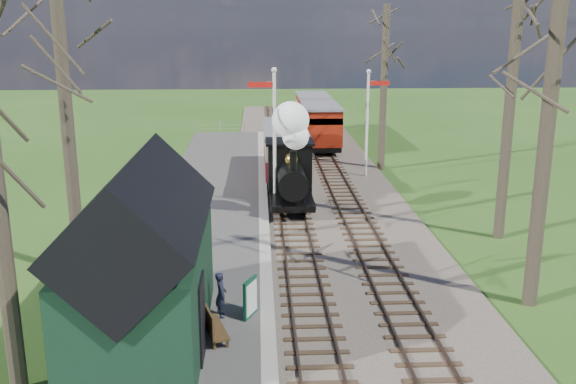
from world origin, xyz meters
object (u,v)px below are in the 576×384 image
Objects in this scene: station_shed at (142,262)px; bench at (211,323)px; semaphore_near at (273,129)px; red_carriage_b at (313,114)px; sign_board at (250,298)px; person at (221,294)px; locomotive at (291,162)px; semaphore_far at (369,115)px; coach at (285,149)px; red_carriage_a at (320,125)px.

bench is at bearing -0.70° from station_shed.
semaphore_near is 19.49m from red_carriage_b.
sign_board is at bearing 49.30° from bench.
person is at bearing -99.60° from red_carriage_b.
locomotive is 19.43m from red_carriage_b.
semaphore_near is 5.71× the size of sign_board.
person is at bearing -102.92° from locomotive.
semaphore_far reaches higher than sign_board.
locomotive is at bearing -97.73° from red_carriage_b.
locomotive is 10.94m from sign_board.
station_shed is 0.82× the size of coach.
semaphore_near is 1.09× the size of red_carriage_b.
person is (-0.80, 0.05, 0.09)m from sign_board.
semaphore_far reaches higher than station_shed.
semaphore_far is at bearing -82.29° from red_carriage_b.
station_shed is at bearing -106.38° from semaphore_near.
locomotive is at bearing -11.04° from semaphore_near.
sign_board is at bearing -95.66° from coach.
locomotive reaches higher than red_carriage_a.
station_shed reaches higher than person.
bench is 1.23× the size of person.
semaphore_far is 5.25× the size of sign_board.
locomotive is (-4.39, -6.15, -1.15)m from semaphore_far.
station_shed reaches higher than red_carriage_a.
sign_board is (-6.04, -16.86, -2.61)m from semaphore_far.
semaphore_far is 19.54m from bench.
bench is at bearing -130.70° from sign_board.
coach is 18.17m from bench.
locomotive reaches higher than person.
red_carriage_a is at bearing 74.92° from station_shed.
red_carriage_a is 24.94m from person.
person is (-2.46, -16.73, -0.77)m from coach.
semaphore_near is at bearing -103.92° from red_carriage_a.
semaphore_far is 18.10m from sign_board.
semaphore_near is (3.53, 12.00, 1.35)m from station_shed.
coach reaches higher than sign_board.
red_carriage_b is at bearing 81.90° from sign_board.
coach is (-4.37, -0.08, -1.74)m from semaphore_far.
coach is 1.34× the size of red_carriage_b.
red_carriage_a is at bearing 79.24° from locomotive.
semaphore_far is at bearing 68.67° from bench.
semaphore_near reaches higher than locomotive.
sign_board is (-1.66, -16.78, -0.86)m from coach.
station_shed is at bearing -109.88° from locomotive.
semaphore_far is 4.71m from coach.
station_shed is 1.10× the size of semaphore_far.
semaphore_far reaches higher than red_carriage_a.
semaphore_near is at bearing 85.29° from sign_board.
bench is (-2.65, -11.87, -1.59)m from locomotive.
semaphore_far reaches higher than coach.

